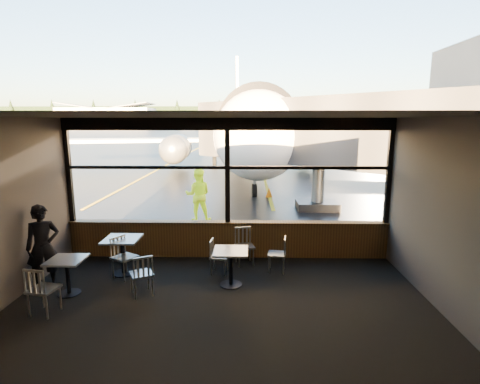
{
  "coord_description": "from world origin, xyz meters",
  "views": [
    {
      "loc": [
        0.51,
        -9.12,
        3.41
      ],
      "look_at": [
        0.29,
        1.0,
        1.5
      ],
      "focal_mm": 28.0,
      "sensor_mm": 36.0,
      "label": 1
    }
  ],
  "objects_px": {
    "jet_bridge": "(328,143)",
    "chair_mid_w": "(125,258)",
    "cafe_table_left": "(68,277)",
    "chair_left_s": "(44,290)",
    "chair_near_e": "(277,254)",
    "cone_nose": "(269,192)",
    "cafe_table_near": "(231,268)",
    "chair_near_n": "(245,247)",
    "ground_crew": "(198,195)",
    "passenger": "(43,247)",
    "chair_mid_s": "(142,274)",
    "chair_near_w": "(219,257)",
    "airliner": "(243,96)",
    "cafe_table_mid": "(123,256)"
  },
  "relations": [
    {
      "from": "chair_mid_s",
      "to": "chair_near_w",
      "type": "bearing_deg",
      "value": 7.98
    },
    {
      "from": "chair_near_e",
      "to": "chair_left_s",
      "type": "xyz_separation_m",
      "value": [
        -4.3,
        -2.03,
        0.05
      ]
    },
    {
      "from": "cafe_table_left",
      "to": "jet_bridge",
      "type": "bearing_deg",
      "value": 49.06
    },
    {
      "from": "cafe_table_left",
      "to": "chair_left_s",
      "type": "height_order",
      "value": "chair_left_s"
    },
    {
      "from": "cafe_table_near",
      "to": "passenger",
      "type": "xyz_separation_m",
      "value": [
        -3.85,
        -0.16,
        0.49
      ]
    },
    {
      "from": "ground_crew",
      "to": "passenger",
      "type": "bearing_deg",
      "value": 62.05
    },
    {
      "from": "airliner",
      "to": "chair_left_s",
      "type": "relative_size",
      "value": 36.82
    },
    {
      "from": "cone_nose",
      "to": "chair_near_n",
      "type": "bearing_deg",
      "value": -97.17
    },
    {
      "from": "chair_near_w",
      "to": "ground_crew",
      "type": "xyz_separation_m",
      "value": [
        -1.08,
        4.63,
        0.51
      ]
    },
    {
      "from": "cafe_table_left",
      "to": "chair_mid_s",
      "type": "relative_size",
      "value": 0.86
    },
    {
      "from": "passenger",
      "to": "cone_nose",
      "type": "relative_size",
      "value": 4.05
    },
    {
      "from": "cafe_table_left",
      "to": "ground_crew",
      "type": "xyz_separation_m",
      "value": [
        1.86,
        5.73,
        0.54
      ]
    },
    {
      "from": "chair_mid_s",
      "to": "cafe_table_left",
      "type": "bearing_deg",
      "value": 151.59
    },
    {
      "from": "ground_crew",
      "to": "cone_nose",
      "type": "relative_size",
      "value": 4.2
    },
    {
      "from": "cafe_table_near",
      "to": "ground_crew",
      "type": "distance_m",
      "value": 5.45
    },
    {
      "from": "cafe_table_near",
      "to": "cafe_table_left",
      "type": "height_order",
      "value": "cafe_table_near"
    },
    {
      "from": "chair_near_n",
      "to": "chair_near_w",
      "type": "bearing_deg",
      "value": 30.93
    },
    {
      "from": "chair_mid_s",
      "to": "passenger",
      "type": "distance_m",
      "value": 2.17
    },
    {
      "from": "jet_bridge",
      "to": "chair_mid_w",
      "type": "xyz_separation_m",
      "value": [
        -5.8,
        -6.88,
        -2.11
      ]
    },
    {
      "from": "chair_near_e",
      "to": "chair_mid_s",
      "type": "xyz_separation_m",
      "value": [
        -2.77,
        -1.24,
        0.02
      ]
    },
    {
      "from": "cafe_table_left",
      "to": "ground_crew",
      "type": "bearing_deg",
      "value": 72.05
    },
    {
      "from": "chair_left_s",
      "to": "ground_crew",
      "type": "relative_size",
      "value": 0.51
    },
    {
      "from": "cafe_table_near",
      "to": "chair_left_s",
      "type": "bearing_deg",
      "value": -159.1
    },
    {
      "from": "cafe_table_mid",
      "to": "ground_crew",
      "type": "distance_m",
      "value": 4.84
    },
    {
      "from": "passenger",
      "to": "chair_near_n",
      "type": "bearing_deg",
      "value": -11.63
    },
    {
      "from": "chair_near_e",
      "to": "cone_nose",
      "type": "bearing_deg",
      "value": 6.22
    },
    {
      "from": "chair_near_e",
      "to": "chair_mid_s",
      "type": "distance_m",
      "value": 3.04
    },
    {
      "from": "chair_near_e",
      "to": "chair_mid_w",
      "type": "bearing_deg",
      "value": 105.46
    },
    {
      "from": "chair_left_s",
      "to": "cafe_table_near",
      "type": "bearing_deg",
      "value": 31.15
    },
    {
      "from": "cafe_table_near",
      "to": "chair_near_n",
      "type": "height_order",
      "value": "chair_near_n"
    },
    {
      "from": "chair_near_e",
      "to": "ground_crew",
      "type": "xyz_separation_m",
      "value": [
        -2.39,
        4.48,
        0.5
      ]
    },
    {
      "from": "airliner",
      "to": "cafe_table_left",
      "type": "height_order",
      "value": "airliner"
    },
    {
      "from": "cafe_table_near",
      "to": "chair_near_e",
      "type": "xyz_separation_m",
      "value": [
        1.02,
        0.77,
        0.03
      ]
    },
    {
      "from": "cafe_table_left",
      "to": "cafe_table_mid",
      "type": "bearing_deg",
      "value": 53.53
    },
    {
      "from": "passenger",
      "to": "chair_mid_w",
      "type": "bearing_deg",
      "value": -11.26
    },
    {
      "from": "airliner",
      "to": "chair_mid_w",
      "type": "relative_size",
      "value": 36.62
    },
    {
      "from": "cafe_table_mid",
      "to": "cone_nose",
      "type": "relative_size",
      "value": 1.94
    },
    {
      "from": "chair_near_w",
      "to": "chair_near_n",
      "type": "relative_size",
      "value": 0.89
    },
    {
      "from": "cafe_table_near",
      "to": "chair_near_e",
      "type": "relative_size",
      "value": 0.94
    },
    {
      "from": "chair_near_w",
      "to": "ground_crew",
      "type": "relative_size",
      "value": 0.44
    },
    {
      "from": "airliner",
      "to": "chair_mid_s",
      "type": "distance_m",
      "value": 22.05
    },
    {
      "from": "chair_mid_s",
      "to": "chair_near_e",
      "type": "bearing_deg",
      "value": -4.56
    },
    {
      "from": "cafe_table_left",
      "to": "chair_left_s",
      "type": "bearing_deg",
      "value": -93.94
    },
    {
      "from": "airliner",
      "to": "cafe_table_left",
      "type": "xyz_separation_m",
      "value": [
        -3.19,
        -21.46,
        -4.86
      ]
    },
    {
      "from": "chair_left_s",
      "to": "cone_nose",
      "type": "height_order",
      "value": "chair_left_s"
    },
    {
      "from": "cafe_table_mid",
      "to": "chair_near_n",
      "type": "relative_size",
      "value": 0.94
    },
    {
      "from": "cafe_table_left",
      "to": "chair_near_e",
      "type": "xyz_separation_m",
      "value": [
        4.25,
        1.25,
        0.04
      ]
    },
    {
      "from": "chair_near_e",
      "to": "chair_left_s",
      "type": "height_order",
      "value": "chair_left_s"
    },
    {
      "from": "jet_bridge",
      "to": "ground_crew",
      "type": "distance_m",
      "value": 5.47
    },
    {
      "from": "airliner",
      "to": "chair_near_n",
      "type": "xyz_separation_m",
      "value": [
        0.32,
        -19.79,
        -4.78
      ]
    }
  ]
}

